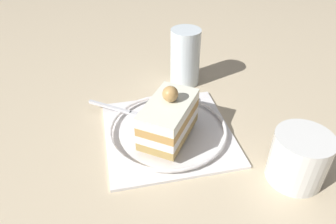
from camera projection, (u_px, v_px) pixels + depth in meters
ground_plane at (150, 129)px, 0.53m from camera, size 2.40×2.40×0.00m
dessert_plate at (168, 130)px, 0.52m from camera, size 0.21×0.21×0.02m
cake_slice at (169, 118)px, 0.48m from camera, size 0.12×0.11×0.08m
whipped_cream_dollop at (175, 95)px, 0.56m from camera, size 0.03×0.03×0.03m
fork at (123, 111)px, 0.55m from camera, size 0.08×0.11×0.00m
drink_glass_near at (185, 60)px, 0.63m from camera, size 0.06×0.06×0.11m
drink_glass_far at (298, 160)px, 0.43m from camera, size 0.08×0.08×0.07m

